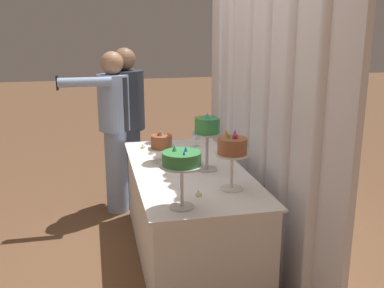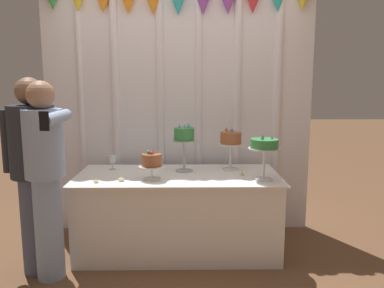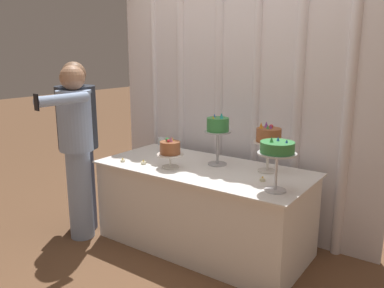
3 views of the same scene
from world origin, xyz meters
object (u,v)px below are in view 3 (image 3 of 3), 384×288
tealight_near_left (143,163)px  wine_glass (161,142)px  cake_display_midleft (218,128)px  tealight_far_left (123,161)px  cake_display_leftmost (170,150)px  cake_display_rightmost (277,151)px  cake_display_midright (268,138)px  guest_man_pink_jacket (78,142)px  cake_table (203,207)px  guest_girl_blue_dress (76,145)px  tealight_near_right (262,180)px

tealight_near_left → wine_glass: bearing=109.6°
cake_display_midleft → tealight_far_left: 0.89m
cake_display_leftmost → cake_display_rightmost: size_ratio=0.69×
cake_display_midright → tealight_far_left: cake_display_midright is taller
cake_display_leftmost → tealight_far_left: bearing=-167.3°
cake_display_midright → guest_man_pink_jacket: (-1.64, -0.57, -0.14)m
cake_display_leftmost → tealight_far_left: size_ratio=6.55×
cake_display_midright → cake_display_rightmost: (0.24, -0.39, 0.01)m
wine_glass → cake_table: bearing=-18.0°
cake_display_midleft → cake_display_midright: bearing=7.7°
tealight_far_left → guest_man_pink_jacket: bearing=-167.7°
cake_table → tealight_near_left: tealight_near_left is taller
cake_display_leftmost → cake_display_rightmost: bearing=-1.5°
cake_display_midright → wine_glass: size_ratio=2.93×
cake_display_midright → wine_glass: 1.14m
cake_display_rightmost → cake_display_midleft: bearing=154.0°
cake_display_midleft → wine_glass: 0.72m
cake_display_midright → tealight_far_left: size_ratio=9.77×
cake_table → wine_glass: size_ratio=13.13×
cake_display_leftmost → tealight_near_left: 0.30m
cake_table → tealight_far_left: bearing=-157.8°
cake_display_midleft → tealight_far_left: size_ratio=10.93×
cake_table → guest_girl_blue_dress: (-1.01, -0.51, 0.51)m
cake_display_midleft → wine_glass: size_ratio=3.27×
cake_display_midright → guest_girl_blue_dress: size_ratio=0.26×
cake_display_rightmost → tealight_near_right: size_ratio=9.02×
tealight_near_left → guest_man_pink_jacket: bearing=-167.2°
cake_display_rightmost → tealight_near_right: bearing=139.0°
cake_display_midleft → guest_girl_blue_dress: (-1.06, -0.64, -0.16)m
cake_display_leftmost → guest_man_pink_jacket: 0.94m
tealight_far_left → tealight_near_left: bearing=14.1°
wine_glass → tealight_near_right: bearing=-12.2°
tealight_near_right → cake_table: bearing=174.5°
cake_display_midleft → cake_display_midright: (0.44, 0.06, -0.04)m
cake_display_midleft → guest_girl_blue_dress: size_ratio=0.29×
tealight_near_right → guest_man_pink_jacket: guest_man_pink_jacket is taller
guest_man_pink_jacket → wine_glass: bearing=48.6°
cake_display_midright → cake_display_rightmost: bearing=-58.3°
cake_table → cake_display_midright: cake_display_midright is taller
cake_display_rightmost → wine_glass: cake_display_rightmost is taller
cake_display_leftmost → tealight_near_left: bearing=-168.4°
cake_display_leftmost → wine_glass: bearing=137.3°
cake_table → guest_man_pink_jacket: size_ratio=1.15×
cake_display_midright → wine_glass: bearing=179.4°
cake_display_midleft → tealight_far_left: (-0.73, -0.41, -0.31)m
cake_table → cake_display_rightmost: size_ratio=4.62×
wine_glass → tealight_near_right: wine_glass is taller
cake_table → cake_display_rightmost: bearing=-15.1°
cake_display_leftmost → guest_man_pink_jacket: (-0.92, -0.20, -0.02)m
wine_glass → cake_display_midright: bearing=-0.6°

